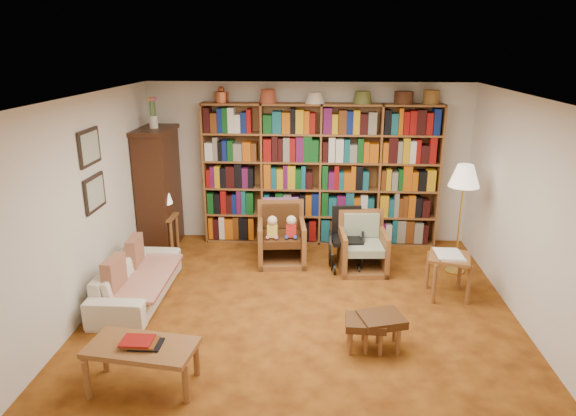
# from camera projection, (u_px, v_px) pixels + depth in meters

# --- Properties ---
(floor) EXTENTS (5.00, 5.00, 0.00)m
(floor) POSITION_uv_depth(u_px,v_px,m) (301.00, 313.00, 6.07)
(floor) COLOR #9A5717
(floor) RESTS_ON ground
(ceiling) EXTENTS (5.00, 5.00, 0.00)m
(ceiling) POSITION_uv_depth(u_px,v_px,m) (303.00, 98.00, 5.31)
(ceiling) COLOR white
(ceiling) RESTS_ON wall_back
(wall_back) EXTENTS (5.00, 0.00, 5.00)m
(wall_back) POSITION_uv_depth(u_px,v_px,m) (308.00, 163.00, 8.07)
(wall_back) COLOR silver
(wall_back) RESTS_ON floor
(wall_front) EXTENTS (5.00, 0.00, 5.00)m
(wall_front) POSITION_uv_depth(u_px,v_px,m) (289.00, 334.00, 3.31)
(wall_front) COLOR silver
(wall_front) RESTS_ON floor
(wall_left) EXTENTS (0.00, 5.00, 5.00)m
(wall_left) POSITION_uv_depth(u_px,v_px,m) (83.00, 209.00, 5.83)
(wall_left) COLOR silver
(wall_left) RESTS_ON floor
(wall_right) EXTENTS (0.00, 5.00, 5.00)m
(wall_right) POSITION_uv_depth(u_px,v_px,m) (533.00, 217.00, 5.54)
(wall_right) COLOR silver
(wall_right) RESTS_ON floor
(bookshelf) EXTENTS (3.60, 0.30, 2.42)m
(bookshelf) POSITION_uv_depth(u_px,v_px,m) (320.00, 171.00, 7.91)
(bookshelf) COLOR brown
(bookshelf) RESTS_ON floor
(curio_cabinet) EXTENTS (0.50, 0.95, 2.40)m
(curio_cabinet) POSITION_uv_depth(u_px,v_px,m) (159.00, 188.00, 7.81)
(curio_cabinet) COLOR #3C1F10
(curio_cabinet) RESTS_ON floor
(framed_pictures) EXTENTS (0.03, 0.52, 0.97)m
(framed_pictures) POSITION_uv_depth(u_px,v_px,m) (92.00, 170.00, 6.00)
(framed_pictures) COLOR black
(framed_pictures) RESTS_ON wall_left
(sofa) EXTENTS (1.71, 0.68, 0.50)m
(sofa) POSITION_uv_depth(u_px,v_px,m) (137.00, 280.00, 6.36)
(sofa) COLOR beige
(sofa) RESTS_ON floor
(sofa_throw) EXTENTS (0.75, 1.37, 0.04)m
(sofa_throw) POSITION_uv_depth(u_px,v_px,m) (141.00, 276.00, 6.34)
(sofa_throw) COLOR beige
(sofa_throw) RESTS_ON sofa
(cushion_left) EXTENTS (0.15, 0.41, 0.40)m
(cushion_left) POSITION_uv_depth(u_px,v_px,m) (135.00, 254.00, 6.63)
(cushion_left) COLOR maroon
(cushion_left) RESTS_ON sofa
(cushion_right) EXTENTS (0.15, 0.42, 0.41)m
(cushion_right) POSITION_uv_depth(u_px,v_px,m) (114.00, 277.00, 5.97)
(cushion_right) COLOR maroon
(cushion_right) RESTS_ON sofa
(side_table_lamp) EXTENTS (0.41, 0.41, 0.59)m
(side_table_lamp) POSITION_uv_depth(u_px,v_px,m) (163.00, 226.00, 7.73)
(side_table_lamp) COLOR brown
(side_table_lamp) RESTS_ON floor
(table_lamp) EXTENTS (0.33, 0.33, 0.45)m
(table_lamp) POSITION_uv_depth(u_px,v_px,m) (161.00, 196.00, 7.58)
(table_lamp) COLOR gold
(table_lamp) RESTS_ON side_table_lamp
(armchair_leather) EXTENTS (0.76, 0.80, 0.87)m
(armchair_leather) POSITION_uv_depth(u_px,v_px,m) (282.00, 237.00, 7.48)
(armchair_leather) COLOR brown
(armchair_leather) RESTS_ON floor
(armchair_sage) EXTENTS (0.69, 0.71, 0.80)m
(armchair_sage) POSITION_uv_depth(u_px,v_px,m) (362.00, 247.00, 7.22)
(armchair_sage) COLOR brown
(armchair_sage) RESTS_ON floor
(wheelchair) EXTENTS (0.49, 0.68, 0.85)m
(wheelchair) POSITION_uv_depth(u_px,v_px,m) (346.00, 240.00, 7.29)
(wheelchair) COLOR black
(wheelchair) RESTS_ON floor
(floor_lamp) EXTENTS (0.41, 0.41, 1.53)m
(floor_lamp) POSITION_uv_depth(u_px,v_px,m) (464.00, 180.00, 6.77)
(floor_lamp) COLOR gold
(floor_lamp) RESTS_ON floor
(side_table_papers) EXTENTS (0.60, 0.60, 0.58)m
(side_table_papers) POSITION_uv_depth(u_px,v_px,m) (449.00, 262.00, 6.35)
(side_table_papers) COLOR brown
(side_table_papers) RESTS_ON floor
(footstool_a) EXTENTS (0.53, 0.48, 0.37)m
(footstool_a) POSITION_uv_depth(u_px,v_px,m) (381.00, 322.00, 5.29)
(footstool_a) COLOR #442A12
(footstool_a) RESTS_ON floor
(footstool_b) EXTENTS (0.42, 0.36, 0.34)m
(footstool_b) POSITION_uv_depth(u_px,v_px,m) (365.00, 325.00, 5.27)
(footstool_b) COLOR #442A12
(footstool_b) RESTS_ON floor
(coffee_table) EXTENTS (1.04, 0.62, 0.49)m
(coffee_table) POSITION_uv_depth(u_px,v_px,m) (142.00, 351.00, 4.66)
(coffee_table) COLOR brown
(coffee_table) RESTS_ON floor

